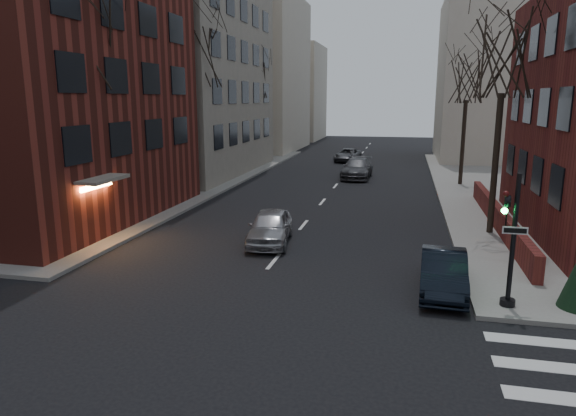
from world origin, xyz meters
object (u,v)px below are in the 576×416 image
(tree_left_c, at_px, (256,78))
(car_lane_silver, at_px, (270,227))
(traffic_signal, at_px, (510,249))
(parked_sedan, at_px, (443,272))
(streetlamp_near, at_px, (182,132))
(car_lane_gray, at_px, (357,168))
(streetlamp_far, at_px, (268,119))
(tree_right_b, at_px, (467,78))
(car_lane_far, at_px, (348,155))
(tree_right_a, at_px, (504,56))
(tree_left_a, at_px, (86,45))
(tree_left_b, at_px, (196,56))

(tree_left_c, distance_m, car_lane_silver, 27.71)
(traffic_signal, xyz_separation_m, car_lane_silver, (-8.74, 5.49, -1.18))
(parked_sedan, bearing_deg, streetlamp_near, 142.84)
(tree_left_c, height_order, car_lane_gray, tree_left_c)
(streetlamp_far, xyz_separation_m, car_lane_gray, (9.35, -7.89, -3.46))
(traffic_signal, relative_size, tree_right_b, 0.44)
(car_lane_gray, relative_size, car_lane_far, 1.16)
(tree_right_a, relative_size, car_lane_silver, 2.26)
(tree_left_c, distance_m, parked_sedan, 34.26)
(car_lane_silver, bearing_deg, tree_right_a, 13.08)
(tree_left_a, relative_size, streetlamp_near, 1.63)
(streetlamp_near, xyz_separation_m, car_lane_gray, (9.35, 12.11, -3.46))
(tree_left_a, bearing_deg, traffic_signal, -16.65)
(tree_right_b, xyz_separation_m, parked_sedan, (-2.60, -21.91, -6.91))
(tree_left_b, xyz_separation_m, tree_right_a, (17.60, -8.00, -0.88))
(tree_left_a, xyz_separation_m, streetlamp_near, (0.60, 8.00, -4.23))
(traffic_signal, bearing_deg, tree_left_a, 163.35)
(streetlamp_far, relative_size, car_lane_silver, 1.46)
(tree_left_b, height_order, car_lane_silver, tree_left_b)
(tree_left_c, bearing_deg, streetlamp_far, 73.30)
(traffic_signal, height_order, car_lane_gray, traffic_signal)
(traffic_signal, height_order, car_lane_silver, traffic_signal)
(traffic_signal, distance_m, tree_left_c, 35.76)
(car_lane_far, bearing_deg, streetlamp_far, -152.61)
(traffic_signal, relative_size, parked_sedan, 0.97)
(car_lane_silver, bearing_deg, car_lane_far, 82.99)
(tree_right_b, relative_size, car_lane_gray, 1.72)
(tree_left_c, height_order, tree_right_a, same)
(tree_left_c, relative_size, car_lane_far, 2.10)
(tree_right_b, xyz_separation_m, streetlamp_far, (-17.00, 10.00, -3.35))
(tree_left_b, height_order, car_lane_far, tree_left_b)
(tree_left_b, distance_m, streetlamp_near, 6.18)
(parked_sedan, distance_m, car_lane_silver, 8.27)
(tree_right_a, relative_size, streetlamp_far, 1.55)
(tree_right_b, bearing_deg, streetlamp_far, 149.53)
(tree_left_c, height_order, parked_sedan, tree_left_c)
(tree_right_a, height_order, streetlamp_far, tree_right_a)
(tree_left_a, bearing_deg, tree_left_b, 90.00)
(parked_sedan, bearing_deg, tree_left_c, 119.06)
(car_lane_gray, bearing_deg, traffic_signal, -73.44)
(tree_left_b, bearing_deg, parked_sedan, -46.68)
(tree_left_b, relative_size, streetlamp_far, 1.72)
(car_lane_far, bearing_deg, traffic_signal, -71.00)
(tree_left_a, xyz_separation_m, parked_sedan, (15.00, -3.91, -7.79))
(streetlamp_near, height_order, car_lane_gray, streetlamp_near)
(tree_left_a, height_order, car_lane_silver, tree_left_a)
(car_lane_gray, bearing_deg, tree_left_b, -139.37)
(tree_right_a, height_order, car_lane_silver, tree_right_a)
(tree_left_c, height_order, streetlamp_far, tree_left_c)
(tree_left_b, relative_size, tree_right_a, 1.11)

